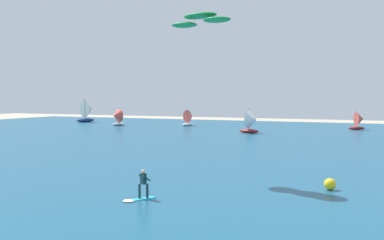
{
  "coord_description": "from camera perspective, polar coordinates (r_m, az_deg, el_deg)",
  "views": [
    {
      "loc": [
        9.38,
        -5.77,
        5.84
      ],
      "look_at": [
        -0.9,
        17.36,
        4.49
      ],
      "focal_mm": 41.1,
      "sensor_mm": 36.0,
      "label": 1
    }
  ],
  "objects": [
    {
      "name": "kite",
      "position": [
        30.72,
        1.06,
        12.87
      ],
      "size": [
        5.3,
        3.31,
        0.77
      ],
      "color": "#198C3F"
    },
    {
      "name": "sailboat_center_horizon",
      "position": [
        69.59,
        7.77,
        -0.2
      ],
      "size": [
        3.51,
        3.04,
        3.99
      ],
      "color": "maroon",
      "rests_on": "ocean"
    },
    {
      "name": "kitesurfer",
      "position": [
        24.92,
        -6.71,
        -8.86
      ],
      "size": [
        1.45,
        1.98,
        1.67
      ],
      "color": "#26B2CC",
      "rests_on": "ocean"
    },
    {
      "name": "sailboat_outermost",
      "position": [
        102.0,
        -13.36,
        1.14
      ],
      "size": [
        4.3,
        4.84,
        5.44
      ],
      "color": "navy",
      "rests_on": "ocean"
    },
    {
      "name": "sailboat_leading",
      "position": [
        87.98,
        -9.73,
        0.37
      ],
      "size": [
        2.9,
        3.28,
        3.68
      ],
      "color": "silver",
      "rests_on": "ocean"
    },
    {
      "name": "ocean",
      "position": [
        57.12,
        14.4,
        -2.86
      ],
      "size": [
        160.0,
        90.0,
        0.1
      ],
      "primitive_type": "cube",
      "color": "navy",
      "rests_on": "ground"
    },
    {
      "name": "sailboat_trailing",
      "position": [
        81.35,
        20.88,
        -0.07
      ],
      "size": [
        3.11,
        2.78,
        3.49
      ],
      "color": "maroon",
      "rests_on": "ocean"
    },
    {
      "name": "marker_buoy",
      "position": [
        28.55,
        17.47,
        -7.94
      ],
      "size": [
        0.73,
        0.73,
        0.73
      ],
      "primitive_type": "sphere",
      "color": "yellow",
      "rests_on": "ocean"
    },
    {
      "name": "sailboat_far_right",
      "position": [
        86.02,
        -0.34,
        0.31
      ],
      "size": [
        2.83,
        3.15,
        3.55
      ],
      "color": "silver",
      "rests_on": "ocean"
    }
  ]
}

